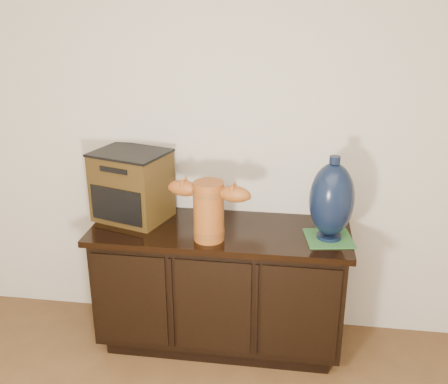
% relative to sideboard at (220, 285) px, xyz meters
% --- Properties ---
extents(sideboard, '(1.46, 0.56, 0.75)m').
position_rel_sideboard_xyz_m(sideboard, '(0.00, 0.00, 0.00)').
color(sideboard, black).
rests_on(sideboard, ground).
extents(terracotta_vessel, '(0.46, 0.20, 0.33)m').
position_rel_sideboard_xyz_m(terracotta_vessel, '(-0.04, -0.14, 0.55)').
color(terracotta_vessel, '#9D521C').
rests_on(terracotta_vessel, sideboard).
extents(tv_radio, '(0.48, 0.43, 0.41)m').
position_rel_sideboard_xyz_m(tv_radio, '(-0.53, 0.08, 0.57)').
color(tv_radio, '#3B290E').
rests_on(tv_radio, sideboard).
extents(green_mat, '(0.28, 0.28, 0.01)m').
position_rel_sideboard_xyz_m(green_mat, '(0.60, -0.05, 0.37)').
color(green_mat, '#2C632E').
rests_on(green_mat, sideboard).
extents(lamp_base, '(0.27, 0.27, 0.46)m').
position_rel_sideboard_xyz_m(lamp_base, '(0.60, -0.05, 0.59)').
color(lamp_base, black).
rests_on(lamp_base, green_mat).
extents(spray_can, '(0.06, 0.06, 0.17)m').
position_rel_sideboard_xyz_m(spray_can, '(-0.04, 0.10, 0.45)').
color(spray_can, '#59180F').
rests_on(spray_can, sideboard).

